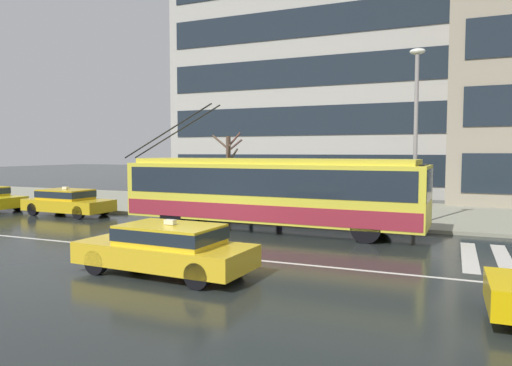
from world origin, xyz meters
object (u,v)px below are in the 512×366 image
Objects in this scene: trolleybus at (269,191)px; pedestrian_at_shelter at (281,183)px; taxi_oncoming_near at (167,246)px; street_tree_bare at (229,166)px; street_lamp at (416,122)px; pedestrian_approaching_curb at (251,183)px; taxi_queued_behind_bus at (67,201)px.

trolleybus reaches higher than pedestrian_at_shelter.
street_tree_bare reaches higher than taxi_oncoming_near.
street_lamp is at bearing 26.30° from trolleybus.
pedestrian_at_shelter is 4.72m from street_tree_bare.
pedestrian_approaching_curb is at bearing 125.88° from trolleybus.
street_lamp reaches higher than pedestrian_approaching_curb.
taxi_queued_behind_bus is 2.34× the size of pedestrian_approaching_curb.
street_tree_bare is (-2.30, 2.34, 0.70)m from pedestrian_approaching_curb.
taxi_oncoming_near is at bearing -89.57° from trolleybus.
taxi_oncoming_near is at bearing -87.49° from pedestrian_at_shelter.
taxi_queued_behind_bus is 8.17m from street_tree_bare.
street_tree_bare is at bearing 36.82° from taxi_queued_behind_bus.
pedestrian_approaching_curb is 7.65m from street_lamp.
trolleybus is 7.36m from taxi_oncoming_near.
pedestrian_approaching_curb is 3.36m from street_tree_bare.
pedestrian_at_shelter is 6.17m from street_lamp.
taxi_oncoming_near is 13.08m from taxi_queued_behind_bus.
street_lamp reaches higher than taxi_oncoming_near.
street_tree_bare is at bearing 130.22° from trolleybus.
taxi_queued_behind_bus is at bearing -171.48° from street_lamp.
pedestrian_at_shelter is 1.59m from pedestrian_approaching_curb.
trolleybus is 3.30m from pedestrian_approaching_curb.
taxi_queued_behind_bus is 9.10m from pedestrian_approaching_curb.
taxi_queued_behind_bus is at bearing -168.12° from pedestrian_at_shelter.
pedestrian_approaching_curb is at bearing -45.43° from street_tree_bare.
pedestrian_approaching_curb reaches higher than taxi_oncoming_near.
street_lamp reaches higher than taxi_queued_behind_bus.
pedestrian_approaching_curb is (-1.56, 0.30, -0.07)m from pedestrian_at_shelter.
pedestrian_approaching_curb is at bearing 15.76° from taxi_queued_behind_bus.
trolleybus is at bearing -54.12° from pedestrian_approaching_curb.
taxi_queued_behind_bus is 10.55m from pedestrian_at_shelter.
taxi_queued_behind_bus is at bearing -143.18° from street_tree_bare.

